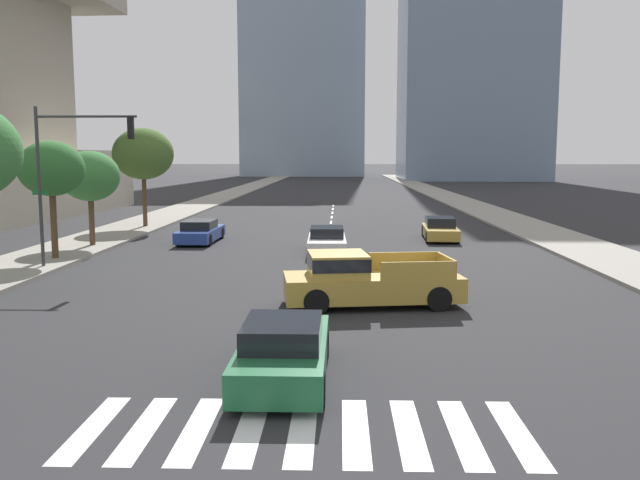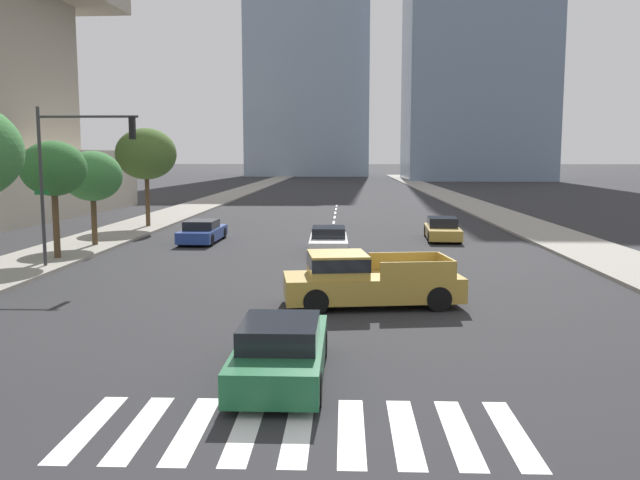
{
  "view_description": "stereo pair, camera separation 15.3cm",
  "coord_description": "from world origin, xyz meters",
  "px_view_note": "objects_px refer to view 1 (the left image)",
  "views": [
    {
      "loc": [
        0.62,
        -5.05,
        4.61
      ],
      "look_at": [
        0.0,
        15.74,
        2.0
      ],
      "focal_mm": 37.51,
      "sensor_mm": 36.0,
      "label": 1
    },
    {
      "loc": [
        0.77,
        -5.05,
        4.61
      ],
      "look_at": [
        0.0,
        15.74,
        2.0
      ],
      "focal_mm": 37.51,
      "sensor_mm": 36.0,
      "label": 2
    }
  ],
  "objects_px": {
    "sedan_blue_1": "(200,232)",
    "street_tree_third": "(90,176)",
    "pickup_truck": "(364,280)",
    "sedan_gold_3": "(440,229)",
    "traffic_signal_far": "(73,159)",
    "sedan_green_0": "(284,351)",
    "street_tree_second": "(51,169)",
    "sedan_white_2": "(327,241)",
    "street_tree_fourth": "(143,154)"
  },
  "relations": [
    {
      "from": "sedan_green_0",
      "to": "sedan_gold_3",
      "type": "height_order",
      "value": "sedan_green_0"
    },
    {
      "from": "sedan_green_0",
      "to": "street_tree_third",
      "type": "xyz_separation_m",
      "value": [
        -11.4,
        19.84,
        3.02
      ]
    },
    {
      "from": "sedan_blue_1",
      "to": "pickup_truck",
      "type": "bearing_deg",
      "value": -150.29
    },
    {
      "from": "sedan_blue_1",
      "to": "street_tree_second",
      "type": "height_order",
      "value": "street_tree_second"
    },
    {
      "from": "sedan_green_0",
      "to": "street_tree_third",
      "type": "height_order",
      "value": "street_tree_third"
    },
    {
      "from": "traffic_signal_far",
      "to": "street_tree_third",
      "type": "distance_m",
      "value": 6.87
    },
    {
      "from": "sedan_green_0",
      "to": "street_tree_third",
      "type": "bearing_deg",
      "value": 30.13
    },
    {
      "from": "sedan_white_2",
      "to": "street_tree_fourth",
      "type": "distance_m",
      "value": 16.6
    },
    {
      "from": "sedan_white_2",
      "to": "sedan_gold_3",
      "type": "bearing_deg",
      "value": 129.54
    },
    {
      "from": "sedan_white_2",
      "to": "pickup_truck",
      "type": "bearing_deg",
      "value": 5.67
    },
    {
      "from": "sedan_blue_1",
      "to": "sedan_white_2",
      "type": "bearing_deg",
      "value": -117.23
    },
    {
      "from": "traffic_signal_far",
      "to": "street_tree_second",
      "type": "bearing_deg",
      "value": 131.06
    },
    {
      "from": "traffic_signal_far",
      "to": "street_tree_third",
      "type": "xyz_separation_m",
      "value": [
        -1.83,
        6.56,
        -0.9
      ]
    },
    {
      "from": "sedan_green_0",
      "to": "sedan_gold_3",
      "type": "xyz_separation_m",
      "value": [
        6.74,
        23.7,
        -0.03
      ]
    },
    {
      "from": "sedan_white_2",
      "to": "sedan_gold_3",
      "type": "height_order",
      "value": "sedan_gold_3"
    },
    {
      "from": "sedan_green_0",
      "to": "traffic_signal_far",
      "type": "bearing_deg",
      "value": 36.04
    },
    {
      "from": "street_tree_fourth",
      "to": "street_tree_third",
      "type": "bearing_deg",
      "value": -90.0
    },
    {
      "from": "pickup_truck",
      "to": "sedan_gold_3",
      "type": "height_order",
      "value": "pickup_truck"
    },
    {
      "from": "sedan_blue_1",
      "to": "sedan_green_0",
      "type": "bearing_deg",
      "value": -162.81
    },
    {
      "from": "sedan_green_0",
      "to": "sedan_blue_1",
      "type": "bearing_deg",
      "value": 16.3
    },
    {
      "from": "sedan_green_0",
      "to": "sedan_gold_3",
      "type": "bearing_deg",
      "value": -15.62
    },
    {
      "from": "street_tree_second",
      "to": "street_tree_fourth",
      "type": "xyz_separation_m",
      "value": [
        0.0,
        13.74,
        0.7
      ]
    },
    {
      "from": "pickup_truck",
      "to": "sedan_green_0",
      "type": "height_order",
      "value": "pickup_truck"
    },
    {
      "from": "street_tree_third",
      "to": "sedan_green_0",
      "type": "bearing_deg",
      "value": -60.12
    },
    {
      "from": "pickup_truck",
      "to": "traffic_signal_far",
      "type": "distance_m",
      "value": 13.63
    },
    {
      "from": "sedan_gold_3",
      "to": "street_tree_fourth",
      "type": "bearing_deg",
      "value": -103.55
    },
    {
      "from": "sedan_white_2",
      "to": "street_tree_second",
      "type": "height_order",
      "value": "street_tree_second"
    },
    {
      "from": "street_tree_second",
      "to": "sedan_green_0",
      "type": "bearing_deg",
      "value": -53.45
    },
    {
      "from": "traffic_signal_far",
      "to": "street_tree_fourth",
      "type": "xyz_separation_m",
      "value": [
        -1.83,
        15.83,
        0.24
      ]
    },
    {
      "from": "sedan_gold_3",
      "to": "street_tree_second",
      "type": "height_order",
      "value": "street_tree_second"
    },
    {
      "from": "street_tree_second",
      "to": "street_tree_third",
      "type": "relative_size",
      "value": 1.08
    },
    {
      "from": "street_tree_third",
      "to": "traffic_signal_far",
      "type": "bearing_deg",
      "value": -74.44
    },
    {
      "from": "sedan_green_0",
      "to": "sedan_gold_3",
      "type": "distance_m",
      "value": 24.64
    },
    {
      "from": "street_tree_second",
      "to": "street_tree_fourth",
      "type": "distance_m",
      "value": 13.75
    },
    {
      "from": "sedan_blue_1",
      "to": "street_tree_third",
      "type": "bearing_deg",
      "value": 115.11
    },
    {
      "from": "traffic_signal_far",
      "to": "street_tree_second",
      "type": "xyz_separation_m",
      "value": [
        -1.83,
        2.1,
        -0.46
      ]
    },
    {
      "from": "sedan_blue_1",
      "to": "sedan_gold_3",
      "type": "distance_m",
      "value": 13.2
    },
    {
      "from": "sedan_blue_1",
      "to": "street_tree_third",
      "type": "relative_size",
      "value": 1.02
    },
    {
      "from": "sedan_gold_3",
      "to": "street_tree_second",
      "type": "xyz_separation_m",
      "value": [
        -18.14,
        -8.32,
        3.49
      ]
    },
    {
      "from": "sedan_green_0",
      "to": "sedan_white_2",
      "type": "distance_m",
      "value": 18.38
    },
    {
      "from": "sedan_green_0",
      "to": "street_tree_fourth",
      "type": "relative_size",
      "value": 0.73
    },
    {
      "from": "sedan_white_2",
      "to": "street_tree_third",
      "type": "xyz_separation_m",
      "value": [
        -11.94,
        1.48,
        3.04
      ]
    },
    {
      "from": "sedan_green_0",
      "to": "traffic_signal_far",
      "type": "height_order",
      "value": "traffic_signal_far"
    },
    {
      "from": "sedan_green_0",
      "to": "pickup_truck",
      "type": "bearing_deg",
      "value": -15.13
    },
    {
      "from": "sedan_gold_3",
      "to": "street_tree_fourth",
      "type": "xyz_separation_m",
      "value": [
        -18.14,
        5.41,
        4.18
      ]
    },
    {
      "from": "sedan_blue_1",
      "to": "street_tree_fourth",
      "type": "distance_m",
      "value": 9.61
    },
    {
      "from": "pickup_truck",
      "to": "street_tree_second",
      "type": "bearing_deg",
      "value": -40.06
    },
    {
      "from": "sedan_gold_3",
      "to": "street_tree_third",
      "type": "height_order",
      "value": "street_tree_third"
    },
    {
      "from": "street_tree_third",
      "to": "street_tree_fourth",
      "type": "xyz_separation_m",
      "value": [
        0.0,
        9.27,
        1.14
      ]
    },
    {
      "from": "sedan_white_2",
      "to": "traffic_signal_far",
      "type": "xyz_separation_m",
      "value": [
        -10.11,
        -5.09,
        3.94
      ]
    }
  ]
}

